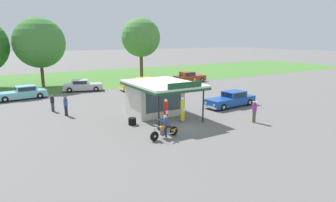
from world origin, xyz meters
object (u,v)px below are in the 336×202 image
at_px(bystander_chatting_near_pumps, 195,84).
at_px(spare_tire_stack, 132,121).
at_px(parked_car_back_row_far_right, 189,77).
at_px(parked_car_back_row_left, 83,86).
at_px(parked_car_back_row_centre, 141,84).
at_px(featured_classic_sedan, 231,100).
at_px(bystander_admiring_sedan, 254,111).
at_px(bystander_standing_back_lot, 52,103).
at_px(bystander_leaning_by_kiosk, 66,105).
at_px(gas_pump_offside, 183,110).
at_px(parked_car_back_row_centre_right, 22,93).
at_px(gas_pump_nearside, 166,113).
at_px(motorcycle_with_rider, 165,129).

xyz_separation_m(bystander_chatting_near_pumps, spare_tire_stack, (-13.16, -9.90, -0.51)).
height_order(parked_car_back_row_far_right, parked_car_back_row_left, parked_car_back_row_far_right).
bearing_deg(parked_car_back_row_centre, featured_classic_sedan, -75.30).
relative_size(bystander_admiring_sedan, bystander_standing_back_lot, 1.09).
bearing_deg(bystander_leaning_by_kiosk, bystander_chatting_near_pumps, 14.90).
distance_m(parked_car_back_row_centre, spare_tire_stack, 15.67).
relative_size(bystander_chatting_near_pumps, bystander_admiring_sedan, 0.88).
bearing_deg(bystander_standing_back_lot, gas_pump_offside, -46.17).
distance_m(parked_car_back_row_centre_right, spare_tire_stack, 16.36).
relative_size(gas_pump_nearside, featured_classic_sedan, 0.35).
xyz_separation_m(bystander_admiring_sedan, bystander_standing_back_lot, (-13.06, 11.90, -0.10)).
relative_size(featured_classic_sedan, bystander_standing_back_lot, 3.63).
distance_m(featured_classic_sedan, bystander_leaning_by_kiosk, 15.35).
xyz_separation_m(featured_classic_sedan, parked_car_back_row_left, (-10.30, 15.93, -0.01)).
xyz_separation_m(parked_car_back_row_centre, parked_car_back_row_far_right, (9.18, 2.22, 0.01)).
relative_size(motorcycle_with_rider, bystander_admiring_sedan, 1.35).
xyz_separation_m(featured_classic_sedan, bystander_admiring_sedan, (-2.30, -5.08, 0.25)).
bearing_deg(spare_tire_stack, parked_car_back_row_left, 88.18).
height_order(gas_pump_nearside, motorcycle_with_rider, gas_pump_nearside).
bearing_deg(gas_pump_nearside, gas_pump_offside, -0.00).
relative_size(gas_pump_offside, featured_classic_sedan, 0.35).
xyz_separation_m(gas_pump_nearside, featured_classic_sedan, (8.53, 1.91, -0.24)).
bearing_deg(motorcycle_with_rider, gas_pump_nearside, 58.44).
relative_size(gas_pump_nearside, bystander_standing_back_lot, 1.27).
xyz_separation_m(gas_pump_nearside, bystander_chatting_near_pumps, (10.86, 11.08, -0.13)).
bearing_deg(parked_car_back_row_centre_right, parked_car_back_row_centre, -5.07).
height_order(parked_car_back_row_left, bystander_leaning_by_kiosk, bystander_leaning_by_kiosk).
distance_m(gas_pump_offside, parked_car_back_row_left, 18.15).
bearing_deg(bystander_admiring_sedan, parked_car_back_row_left, 110.86).
bearing_deg(bystander_leaning_by_kiosk, bystander_standing_back_lot, 108.61).
distance_m(gas_pump_nearside, bystander_leaning_by_kiosk, 8.96).
height_order(parked_car_back_row_far_right, bystander_standing_back_lot, parked_car_back_row_far_right).
xyz_separation_m(parked_car_back_row_centre_right, bystander_admiring_sedan, (14.98, -19.38, 0.25)).
relative_size(bystander_leaning_by_kiosk, bystander_standing_back_lot, 1.09).
bearing_deg(bystander_leaning_by_kiosk, parked_car_back_row_left, 69.00).
bearing_deg(parked_car_back_row_left, parked_car_back_row_centre_right, -166.86).
distance_m(featured_classic_sedan, parked_car_back_row_centre_right, 22.43).
height_order(gas_pump_offside, motorcycle_with_rider, gas_pump_offside).
bearing_deg(parked_car_back_row_centre_right, parked_car_back_row_far_right, 2.46).
bearing_deg(bystander_standing_back_lot, bystander_admiring_sedan, -42.34).
height_order(bystander_leaning_by_kiosk, bystander_standing_back_lot, bystander_leaning_by_kiosk).
bearing_deg(bystander_admiring_sedan, spare_tire_stack, 152.99).
bearing_deg(bystander_leaning_by_kiosk, bystander_admiring_sedan, -38.29).
height_order(featured_classic_sedan, bystander_admiring_sedan, bystander_admiring_sedan).
xyz_separation_m(bystander_leaning_by_kiosk, spare_tire_stack, (3.80, -5.39, -0.65)).
relative_size(gas_pump_offside, parked_car_back_row_left, 0.39).
relative_size(bystander_chatting_near_pumps, spare_tire_stack, 2.49).
xyz_separation_m(parked_car_back_row_far_right, spare_tire_stack, (-16.58, -16.02, -0.44)).
bearing_deg(featured_classic_sedan, parked_car_back_row_centre, 104.70).
xyz_separation_m(gas_pump_offside, motorcycle_with_rider, (-3.22, -2.70, -0.25)).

